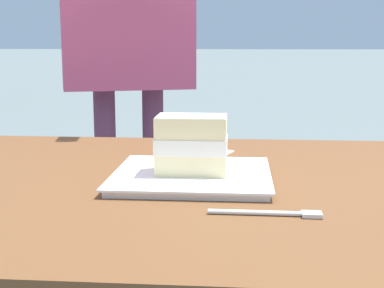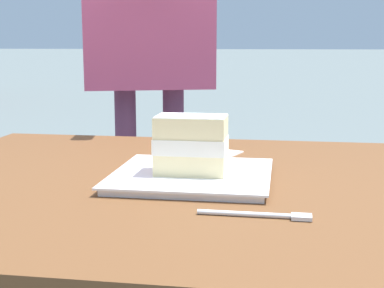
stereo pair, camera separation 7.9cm
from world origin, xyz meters
name	(u,v)px [view 2 (the right image)]	position (x,y,z in m)	size (l,w,h in m)	color
patio_table	(196,231)	(0.00, 0.00, 0.61)	(1.21, 0.94, 0.71)	brown
dessert_plate	(192,176)	(-0.01, 0.00, 0.72)	(0.29, 0.29, 0.02)	white
cake_slice	(191,145)	(-0.01, -0.01, 0.78)	(0.13, 0.08, 0.11)	beige
dessert_fork	(262,215)	(0.13, -0.21, 0.72)	(0.17, 0.02, 0.01)	silver
paper_napkin	(204,153)	(-0.02, 0.26, 0.71)	(0.18, 0.16, 0.00)	white
diner_person	(148,11)	(-0.30, 0.90, 1.07)	(0.48, 0.61, 1.61)	#5D3049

